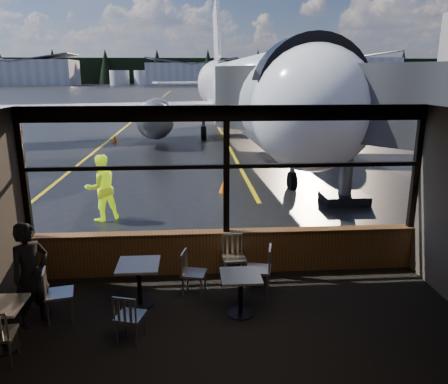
{
  "coord_description": "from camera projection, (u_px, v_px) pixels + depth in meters",
  "views": [
    {
      "loc": [
        -0.69,
        -8.52,
        4.06
      ],
      "look_at": [
        0.03,
        1.0,
        1.5
      ],
      "focal_mm": 35.0,
      "sensor_mm": 36.0,
      "label": 1
    }
  ],
  "objects": [
    {
      "name": "cone_nose",
      "position": [
        224.0,
        185.0,
        15.56
      ],
      "size": [
        0.38,
        0.38,
        0.53
      ],
      "primitive_type": "cone",
      "color": "orange",
      "rests_on": "ground_plane"
    },
    {
      "name": "ceiling",
      "position": [
        245.0,
        121.0,
        5.51
      ],
      "size": [
        8.0,
        6.0,
        0.04
      ],
      "primitive_type": "cube",
      "color": "#38332D",
      "rests_on": "ground"
    },
    {
      "name": "carpet_floor",
      "position": [
        242.0,
        360.0,
        6.42
      ],
      "size": [
        8.0,
        6.0,
        0.01
      ],
      "primitive_type": "cube",
      "color": "black",
      "rests_on": "ground"
    },
    {
      "name": "chair_mid_w",
      "position": [
        59.0,
        294.0,
        7.39
      ],
      "size": [
        0.62,
        0.62,
        0.95
      ],
      "primitive_type": null,
      "rotation": [
        0.0,
        0.0,
        -1.36
      ],
      "color": "#B6B1A4",
      "rests_on": "carpet_floor"
    },
    {
      "name": "window_header",
      "position": [
        226.0,
        113.0,
        8.44
      ],
      "size": [
        8.0,
        0.18,
        0.3
      ],
      "primitive_type": "cube",
      "color": "black",
      "rests_on": "ground"
    },
    {
      "name": "fuel_tank_c",
      "position": [
        168.0,
        78.0,
        183.09
      ],
      "size": [
        8.0,
        8.0,
        6.0
      ],
      "primitive_type": "cylinder",
      "color": "silver",
      "rests_on": "ground_plane"
    },
    {
      "name": "cone_wing",
      "position": [
        115.0,
        139.0,
        27.1
      ],
      "size": [
        0.32,
        0.32,
        0.45
      ],
      "primitive_type": "cone",
      "color": "#DC5306",
      "rests_on": "ground_plane"
    },
    {
      "name": "chair_near_e",
      "position": [
        258.0,
        270.0,
        8.29
      ],
      "size": [
        0.63,
        0.63,
        0.97
      ],
      "primitive_type": null,
      "rotation": [
        0.0,
        0.0,
        1.35
      ],
      "color": "#B8B4A6",
      "rests_on": "carpet_floor"
    },
    {
      "name": "mullion_left",
      "position": [
        23.0,
        174.0,
        8.45
      ],
      "size": [
        0.12,
        0.12,
        2.6
      ],
      "primitive_type": "cube",
      "color": "black",
      "rests_on": "ground"
    },
    {
      "name": "hangar_mid",
      "position": [
        192.0,
        73.0,
        186.19
      ],
      "size": [
        38.0,
        15.0,
        10.0
      ],
      "primitive_type": null,
      "color": "silver",
      "rests_on": "ground_plane"
    },
    {
      "name": "hangar_right",
      "position": [
        334.0,
        70.0,
        183.54
      ],
      "size": [
        50.0,
        20.0,
        12.0
      ],
      "primitive_type": null,
      "color": "silver",
      "rests_on": "ground_plane"
    },
    {
      "name": "jet_bridge",
      "position": [
        322.0,
        130.0,
        14.27
      ],
      "size": [
        8.7,
        10.63,
        4.64
      ],
      "primitive_type": null,
      "color": "#2C2C2E",
      "rests_on": "ground_plane"
    },
    {
      "name": "ground_plane",
      "position": [
        193.0,
        90.0,
        124.88
      ],
      "size": [
        520.0,
        520.0,
        0.0
      ],
      "primitive_type": "plane",
      "color": "black",
      "rests_on": "ground"
    },
    {
      "name": "passenger",
      "position": [
        31.0,
        275.0,
        7.16
      ],
      "size": [
        0.75,
        0.77,
        1.79
      ],
      "primitive_type": "imported",
      "rotation": [
        0.0,
        0.0,
        0.86
      ],
      "color": "black",
      "rests_on": "carpet_floor"
    },
    {
      "name": "ground_crew",
      "position": [
        101.0,
        188.0,
        12.44
      ],
      "size": [
        1.17,
        1.11,
        1.91
      ],
      "primitive_type": "imported",
      "rotation": [
        0.0,
        0.0,
        3.71
      ],
      "color": "#BFF219",
      "rests_on": "ground_plane"
    },
    {
      "name": "treeline",
      "position": [
        191.0,
        71.0,
        210.01
      ],
      "size": [
        360.0,
        3.0,
        12.0
      ],
      "primitive_type": "cube",
      "color": "black",
      "rests_on": "ground_plane"
    },
    {
      "name": "chair_near_w",
      "position": [
        194.0,
        274.0,
        8.21
      ],
      "size": [
        0.59,
        0.59,
        0.9
      ],
      "primitive_type": null,
      "rotation": [
        0.0,
        0.0,
        -1.81
      ],
      "color": "beige",
      "rests_on": "carpet_floor"
    },
    {
      "name": "fuel_tank_b",
      "position": [
        144.0,
        78.0,
        182.36
      ],
      "size": [
        8.0,
        8.0,
        6.0
      ],
      "primitive_type": "cylinder",
      "color": "silver",
      "rests_on": "ground_plane"
    },
    {
      "name": "cafe_table_left",
      "position": [
        2.0,
        327.0,
        6.6
      ],
      "size": [
        0.68,
        0.68,
        0.75
      ],
      "primitive_type": null,
      "color": "#A39E96",
      "rests_on": "carpet_floor"
    },
    {
      "name": "window_sill",
      "position": [
        226.0,
        252.0,
        9.19
      ],
      "size": [
        8.0,
        0.28,
        0.9
      ],
      "primitive_type": "cube",
      "color": "#59351B",
      "rests_on": "ground"
    },
    {
      "name": "mullion_right",
      "position": [
        416.0,
        168.0,
        9.03
      ],
      "size": [
        0.12,
        0.12,
        2.6
      ],
      "primitive_type": "cube",
      "color": "black",
      "rests_on": "ground"
    },
    {
      "name": "mullion_centre",
      "position": [
        226.0,
        171.0,
        8.74
      ],
      "size": [
        0.12,
        0.12,
        2.6
      ],
      "primitive_type": "cube",
      "color": "black",
      "rests_on": "ground"
    },
    {
      "name": "airliner",
      "position": [
        242.0,
        48.0,
        26.44
      ],
      "size": [
        32.08,
        37.99,
        11.26
      ],
      "primitive_type": null,
      "rotation": [
        0.0,
        0.0,
        0.04
      ],
      "color": "white",
      "rests_on": "ground_plane"
    },
    {
      "name": "cafe_table_mid",
      "position": [
        139.0,
        285.0,
        7.87
      ],
      "size": [
        0.74,
        0.74,
        0.81
      ],
      "primitive_type": null,
      "color": "#9B958F",
      "rests_on": "carpet_floor"
    },
    {
      "name": "hangar_left",
      "position": [
        18.0,
        71.0,
        176.16
      ],
      "size": [
        45.0,
        18.0,
        11.0
      ],
      "primitive_type": null,
      "color": "silver",
      "rests_on": "ground_plane"
    },
    {
      "name": "chair_mid_s",
      "position": [
        130.0,
        316.0,
        6.79
      ],
      "size": [
        0.58,
        0.58,
        0.85
      ],
      "primitive_type": null,
      "rotation": [
        0.0,
        0.0,
        -0.29
      ],
      "color": "#B6B0A4",
      "rests_on": "carpet_floor"
    },
    {
      "name": "fuel_tank_a",
      "position": [
        120.0,
        78.0,
        181.64
      ],
      "size": [
        8.0,
        8.0,
        6.0
      ],
      "primitive_type": "cylinder",
      "color": "silver",
      "rests_on": "ground_plane"
    },
    {
      "name": "window_transom",
      "position": [
        226.0,
        166.0,
        8.71
      ],
      "size": [
        8.0,
        0.1,
        0.08
      ],
      "primitive_type": "cube",
      "color": "black",
      "rests_on": "ground"
    },
    {
      "name": "cafe_table_near",
      "position": [
        241.0,
        295.0,
        7.56
      ],
      "size": [
        0.69,
        0.69,
        0.76
      ],
      "primitive_type": null,
      "color": "gray",
      "rests_on": "carpet_floor"
    },
    {
      "name": "chair_near_n",
      "position": [
        234.0,
        259.0,
        8.81
      ],
      "size": [
        0.55,
        0.55,
        0.95
      ],
      "primitive_type": null,
      "rotation": [
        0.0,
        0.0,
        3.21
      ],
      "color": "beige",
      "rests_on": "carpet_floor"
    }
  ]
}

